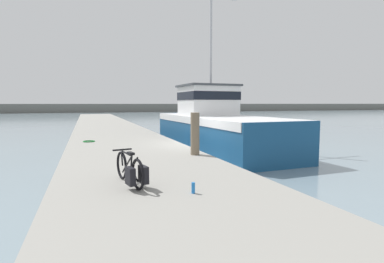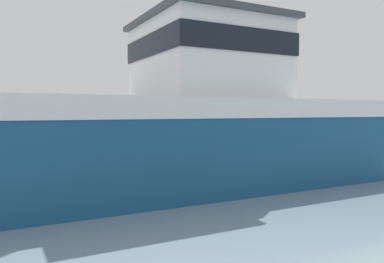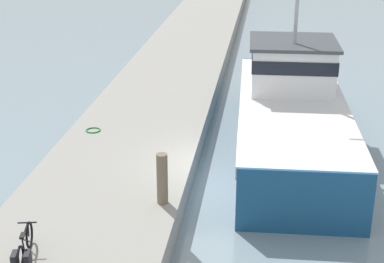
% 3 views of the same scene
% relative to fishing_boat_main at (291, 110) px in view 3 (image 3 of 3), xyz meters
% --- Properties ---
extents(ground_plane, '(320.00, 320.00, 0.00)m').
position_rel_fishing_boat_main_xyz_m(ground_plane, '(-2.41, -3.97, -1.37)').
color(ground_plane, gray).
extents(dock_pier, '(4.75, 80.00, 0.88)m').
position_rel_fishing_boat_main_xyz_m(dock_pier, '(-5.50, -3.97, -0.93)').
color(dock_pier, gray).
rests_on(dock_pier, ground_plane).
extents(fishing_boat_main, '(4.13, 13.67, 10.49)m').
position_rel_fishing_boat_main_xyz_m(fishing_boat_main, '(0.00, 0.00, 0.00)').
color(fishing_boat_main, navy).
rests_on(fishing_boat_main, ground_plane).
extents(bicycle_touring, '(0.63, 1.65, 0.72)m').
position_rel_fishing_boat_main_xyz_m(bicycle_touring, '(-6.20, -9.84, -0.16)').
color(bicycle_touring, black).
rests_on(bicycle_touring, dock_pier).
extents(mooring_post, '(0.30, 0.30, 1.44)m').
position_rel_fishing_boat_main_xyz_m(mooring_post, '(-3.59, -6.62, 0.23)').
color(mooring_post, '#756651').
rests_on(mooring_post, dock_pier).
extents(hose_coil, '(0.53, 0.53, 0.04)m').
position_rel_fishing_boat_main_xyz_m(hose_coil, '(-6.98, -1.76, -0.47)').
color(hose_coil, '#197A2D').
rests_on(hose_coil, dock_pier).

